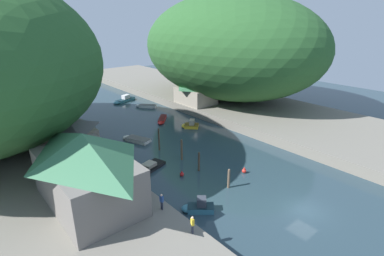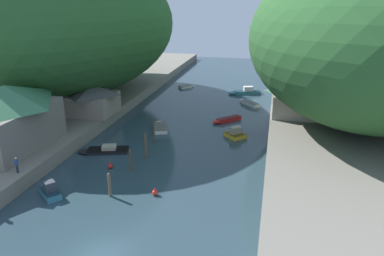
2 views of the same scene
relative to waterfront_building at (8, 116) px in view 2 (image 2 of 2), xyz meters
name	(u,v)px [view 2 (image 2 of 2)]	position (x,y,z in m)	size (l,w,h in m)	color
water_surface	(189,126)	(17.37, 16.31, -5.44)	(130.00, 130.00, 0.00)	#283D47
left_bank	(52,111)	(-5.24, 16.31, -4.64)	(22.00, 120.00, 1.59)	slate
right_bank	(352,133)	(39.98, 16.31, -4.64)	(22.00, 120.00, 1.59)	slate
hillside_left	(68,25)	(-6.34, 25.66, 8.11)	(35.08, 49.12, 23.91)	#285628
hillside_right	(369,39)	(41.08, 19.89, 7.46)	(31.63, 44.29, 22.60)	#285628
waterfront_building	(8,116)	(0.00, 0.00, 0.00)	(7.54, 12.81, 7.43)	slate
boathouse_shed	(93,98)	(3.08, 14.30, -1.52)	(6.72, 6.82, 4.50)	gray
right_bank_cottage	(294,98)	(32.24, 20.93, -1.47)	(6.45, 8.47, 4.60)	gray
boat_near_quay	(49,191)	(8.65, -6.50, -4.95)	(3.47, 3.22, 1.64)	teal
boat_small_dinghy	(248,103)	(24.96, 29.83, -5.11)	(4.00, 4.36, 0.66)	white
boat_mid_channel	(103,150)	(9.13, 4.43, -5.17)	(6.45, 3.58, 0.86)	black
boat_moored_right	(187,86)	(11.29, 40.02, -5.20)	(3.32, 3.30, 0.49)	silver
boat_white_cruiser	(160,126)	(13.37, 14.39, -5.16)	(3.44, 5.31, 0.57)	silver
boat_far_upstream	(226,120)	(22.33, 19.56, -5.17)	(4.37, 4.52, 0.56)	red
boat_far_right_bank	(234,133)	(24.31, 13.40, -4.99)	(3.62, 3.65, 1.50)	gold
boat_navy_launch	(244,92)	(23.60, 37.22, -4.99)	(6.57, 3.49, 1.51)	teal
mooring_post_nearest	(109,185)	(14.50, -5.40, -4.20)	(0.30, 0.30, 2.47)	brown
mooring_post_second	(131,161)	(14.58, -0.01, -4.08)	(0.27, 0.27, 2.71)	#4C3D2D
mooring_post_middle	(146,145)	(14.89, 4.01, -3.87)	(0.29, 0.29, 3.13)	brown
mooring_post_fourth	(153,130)	(14.30, 8.75, -3.63)	(0.24, 0.24, 3.60)	#4C3D2D
channel_buoy_near	(110,166)	(11.96, 0.30, -5.13)	(0.54, 0.54, 0.80)	red
channel_buoy_far	(155,192)	(18.68, -4.28, -5.11)	(0.57, 0.57, 0.86)	red
person_by_boathouse	(16,164)	(4.77, -5.66, -2.87)	(0.25, 0.40, 1.69)	#282D3D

